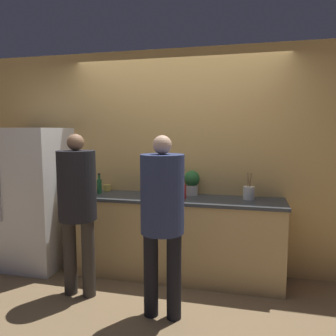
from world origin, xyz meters
name	(u,v)px	position (x,y,z in m)	size (l,w,h in m)	color
ground_plane	(165,288)	(0.00, 0.00, 0.00)	(14.00, 14.00, 0.00)	#8C704C
wall_back	(177,161)	(0.00, 0.61, 1.30)	(5.20, 0.06, 2.60)	#E0B266
counter	(172,236)	(0.00, 0.33, 0.46)	(2.46, 0.59, 0.92)	tan
refrigerator	(36,198)	(-1.68, 0.24, 0.85)	(0.69, 0.72, 1.69)	white
person_left	(77,199)	(-0.81, -0.33, 0.99)	(0.37, 0.37, 1.63)	#38332D
person_center	(162,209)	(0.11, -0.52, 0.99)	(0.38, 0.38, 1.62)	black
fruit_bowl	(160,192)	(-0.15, 0.36, 0.96)	(0.37, 0.37, 0.13)	brown
utensil_crock	(249,192)	(0.84, 0.40, 0.99)	(0.12, 0.12, 0.29)	silver
bottle_green	(99,186)	(-0.89, 0.33, 1.01)	(0.06, 0.06, 0.24)	#236033
bottle_red	(184,191)	(0.14, 0.27, 1.00)	(0.06, 0.06, 0.21)	red
bottle_amber	(179,195)	(0.11, 0.14, 0.98)	(0.08, 0.08, 0.15)	brown
cup_yellow	(107,188)	(-0.86, 0.50, 0.96)	(0.09, 0.09, 0.08)	gold
potted_plant	(192,182)	(0.19, 0.50, 1.07)	(0.18, 0.18, 0.28)	beige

